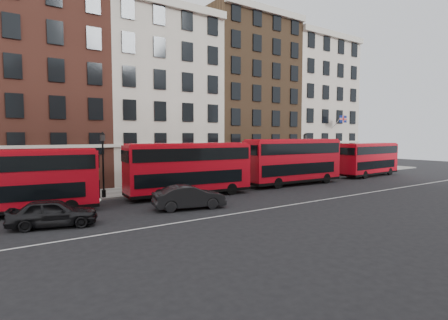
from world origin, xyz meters
TOP-DOWN VIEW (x-y plane):
  - ground at (0.00, 0.00)m, footprint 120.00×120.00m
  - pavement at (0.00, 10.50)m, footprint 80.00×5.00m
  - kerb at (0.00, 8.00)m, footprint 80.00×0.30m
  - road_centre_line at (0.00, -2.00)m, footprint 70.00×0.12m
  - building_terrace at (-0.31, 17.88)m, footprint 64.00×11.95m
  - bus_a at (-15.18, 5.59)m, footprint 10.39×3.62m
  - bus_b at (-2.36, 5.58)m, footprint 10.96×3.55m
  - bus_c at (10.06, 5.58)m, footprint 11.50×3.11m
  - bus_d at (23.63, 5.58)m, footprint 10.12×3.00m
  - car_rear at (-13.50, 1.16)m, footprint 5.02×3.14m
  - car_front at (-4.81, 1.11)m, footprint 5.31×2.79m
  - lamp_post_left at (-8.70, 8.38)m, footprint 0.44×0.44m
  - lamp_post_right at (15.87, 9.27)m, footprint 0.44×0.44m
  - traffic_light at (25.52, 8.65)m, footprint 0.25×0.45m
  - iron_railings at (0.00, 12.70)m, footprint 6.60×0.06m

SIDE VIEW (x-z plane):
  - ground at x=0.00m, z-range 0.00..0.00m
  - road_centre_line at x=0.00m, z-range 0.00..0.01m
  - pavement at x=0.00m, z-range 0.00..0.15m
  - kerb at x=0.00m, z-range 0.00..0.16m
  - iron_railings at x=0.00m, z-range 0.15..1.15m
  - car_rear at x=-13.50m, z-range 0.00..1.60m
  - car_front at x=-4.81m, z-range 0.00..1.67m
  - bus_d at x=23.63m, z-range 0.15..4.35m
  - bus_a at x=-15.18m, z-range 0.16..4.43m
  - bus_b at x=-2.36m, z-range 0.16..4.69m
  - traffic_light at x=25.52m, z-range 0.81..4.08m
  - bus_c at x=10.06m, z-range 0.17..4.97m
  - lamp_post_left at x=-8.70m, z-range 0.42..5.74m
  - lamp_post_right at x=15.87m, z-range 0.42..5.74m
  - building_terrace at x=-0.31m, z-range -0.76..21.24m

